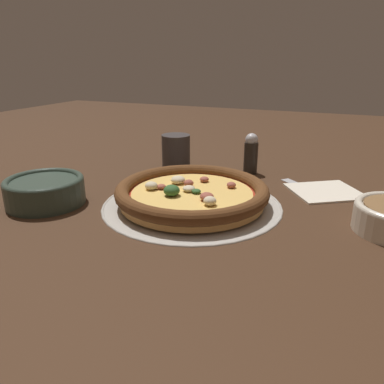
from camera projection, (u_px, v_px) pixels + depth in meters
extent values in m
plane|color=#3D2616|center=(192.00, 205.00, 0.76)|extent=(3.00, 3.00, 0.00)
cylinder|color=#B7B2A8|center=(192.00, 204.00, 0.76)|extent=(0.36, 0.36, 0.00)
torus|color=#B7B2A8|center=(192.00, 204.00, 0.76)|extent=(0.36, 0.36, 0.01)
cylinder|color=tan|center=(192.00, 198.00, 0.75)|extent=(0.29, 0.29, 0.02)
torus|color=#563319|center=(192.00, 190.00, 0.75)|extent=(0.31, 0.31, 0.03)
cylinder|color=#A32D19|center=(192.00, 193.00, 0.75)|extent=(0.26, 0.26, 0.00)
cylinder|color=#E5B75B|center=(192.00, 192.00, 0.75)|extent=(0.24, 0.24, 0.00)
ellipsoid|color=#994C3D|center=(207.00, 197.00, 0.70)|extent=(0.03, 0.03, 0.02)
ellipsoid|color=#994C3D|center=(205.00, 179.00, 0.81)|extent=(0.03, 0.03, 0.01)
ellipsoid|color=#994C3D|center=(189.00, 183.00, 0.78)|extent=(0.03, 0.03, 0.01)
ellipsoid|color=beige|center=(178.00, 180.00, 0.80)|extent=(0.04, 0.04, 0.02)
ellipsoid|color=#2D5628|center=(196.00, 191.00, 0.74)|extent=(0.02, 0.02, 0.01)
ellipsoid|color=#994C3D|center=(231.00, 185.00, 0.77)|extent=(0.02, 0.02, 0.01)
ellipsoid|color=beige|center=(189.00, 188.00, 0.75)|extent=(0.03, 0.03, 0.01)
ellipsoid|color=beige|center=(210.00, 201.00, 0.68)|extent=(0.03, 0.03, 0.02)
ellipsoid|color=#2D5628|center=(172.00, 190.00, 0.73)|extent=(0.04, 0.04, 0.02)
ellipsoid|color=beige|center=(151.00, 186.00, 0.76)|extent=(0.03, 0.03, 0.02)
ellipsoid|color=#994C3D|center=(161.00, 187.00, 0.76)|extent=(0.03, 0.03, 0.01)
cylinder|color=#334238|center=(45.00, 192.00, 0.76)|extent=(0.16, 0.16, 0.05)
torus|color=#334238|center=(44.00, 181.00, 0.75)|extent=(0.16, 0.16, 0.01)
cylinder|color=#383333|center=(176.00, 151.00, 1.01)|extent=(0.08, 0.08, 0.09)
cube|color=beige|center=(325.00, 191.00, 0.83)|extent=(0.19, 0.19, 0.01)
cube|color=#B7B7BC|center=(316.00, 193.00, 0.82)|extent=(0.10, 0.09, 0.00)
cube|color=#B7B7BC|center=(291.00, 181.00, 0.90)|extent=(0.05, 0.05, 0.00)
cylinder|color=black|center=(251.00, 158.00, 0.95)|extent=(0.04, 0.04, 0.08)
sphere|color=#B2B2B7|center=(252.00, 140.00, 0.94)|extent=(0.03, 0.03, 0.03)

